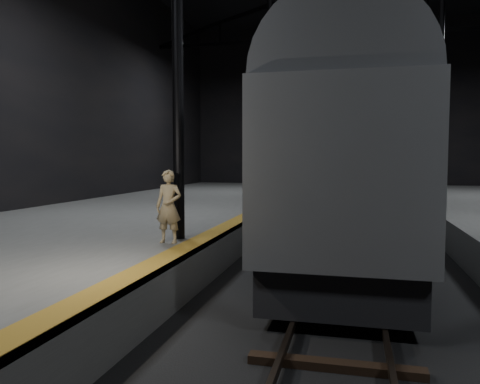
% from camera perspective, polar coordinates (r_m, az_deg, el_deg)
% --- Properties ---
extents(ground, '(44.00, 44.00, 0.00)m').
position_cam_1_polar(ground, '(14.61, 12.76, -7.43)').
color(ground, black).
rests_on(ground, ground).
extents(platform_left, '(9.00, 43.80, 1.00)m').
position_cam_1_polar(platform_left, '(16.44, -14.42, -4.42)').
color(platform_left, '#555552').
rests_on(platform_left, ground).
extents(tactile_strip, '(0.50, 43.80, 0.01)m').
position_cam_1_polar(tactile_strip, '(14.86, 0.17, -3.21)').
color(tactile_strip, '#895D18').
rests_on(tactile_strip, platform_left).
extents(track, '(2.40, 43.00, 0.24)m').
position_cam_1_polar(track, '(14.60, 12.77, -7.17)').
color(track, '#3F3328').
rests_on(track, ground).
extents(train, '(3.11, 20.78, 5.55)m').
position_cam_1_polar(train, '(17.57, 13.11, 4.64)').
color(train, '#AAADB2').
rests_on(train, ground).
extents(woman, '(0.61, 0.41, 1.64)m').
position_cam_1_polar(woman, '(10.55, -8.69, -1.77)').
color(woman, tan).
rests_on(woman, platform_left).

